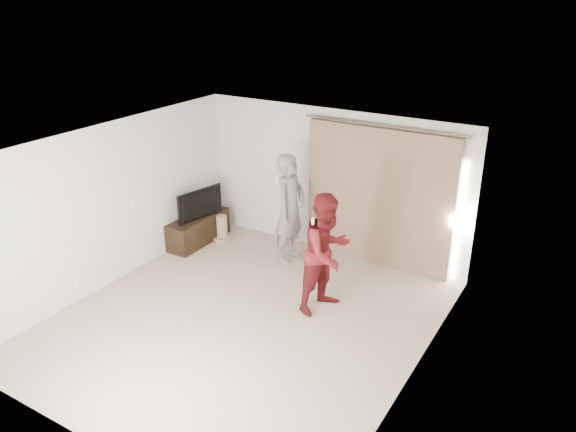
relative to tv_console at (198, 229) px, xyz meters
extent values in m
plane|color=#C5AF93|center=(2.27, -1.75, -0.26)|extent=(5.50, 5.50, 0.00)
cube|color=silver|center=(2.27, 1.00, 1.04)|extent=(5.00, 0.04, 2.60)
cube|color=silver|center=(-0.23, -1.75, 1.04)|extent=(0.04, 5.50, 2.60)
cube|color=white|center=(-0.22, -1.35, 0.94)|extent=(0.02, 0.08, 0.12)
cube|color=white|center=(-0.22, -2.65, 0.04)|extent=(0.02, 0.08, 0.12)
cube|color=white|center=(2.27, -1.75, 2.34)|extent=(5.00, 5.50, 0.01)
cube|color=#987A5D|center=(3.17, 0.93, 0.94)|extent=(2.60, 0.10, 2.40)
cylinder|color=#6A604A|center=(3.17, 0.93, 2.18)|extent=(2.80, 0.03, 0.03)
cube|color=white|center=(4.53, 0.97, 0.79)|extent=(0.08, 0.04, 2.00)
cube|color=black|center=(0.00, 0.00, 0.00)|extent=(0.46, 1.33, 0.51)
imported|color=black|center=(0.00, 0.00, 0.54)|extent=(0.32, 0.98, 0.56)
cylinder|color=tan|center=(0.32, 0.30, -0.23)|extent=(0.36, 0.36, 0.06)
cylinder|color=tan|center=(0.32, 0.30, 0.02)|extent=(0.20, 0.20, 0.43)
imported|color=slate|center=(1.86, 0.25, 0.71)|extent=(0.48, 0.72, 1.94)
cube|color=white|center=(1.68, 0.15, 1.23)|extent=(0.04, 0.04, 0.14)
cube|color=white|center=(1.68, 0.37, 1.10)|extent=(0.05, 0.05, 0.09)
imported|color=maroon|center=(3.11, -0.81, 0.66)|extent=(0.91, 1.05, 1.83)
cube|color=white|center=(2.93, -0.91, 1.14)|extent=(0.04, 0.04, 0.14)
cube|color=white|center=(2.93, -0.69, 1.02)|extent=(0.05, 0.05, 0.09)
camera|label=1|loc=(6.39, -7.35, 4.31)|focal=35.00mm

